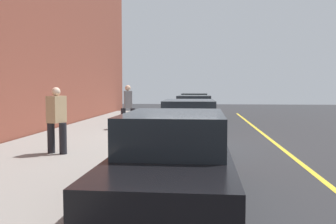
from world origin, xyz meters
TOP-DOWN VIEW (x-y plane):
  - ground_plane at (0.00, 0.00)m, footprint 56.00×56.00m
  - sidewalk at (0.00, -3.30)m, footprint 28.00×4.60m
  - lane_stripe_centre at (0.00, 3.20)m, footprint 28.00×0.14m
  - snow_bank_curb at (5.14, -0.70)m, footprint 5.30×0.56m
  - parked_car_green at (-10.68, 0.21)m, footprint 4.35×1.94m
  - parked_car_silver at (-5.04, 0.31)m, footprint 4.59×1.93m
  - parked_car_white at (1.20, 0.29)m, footprint 4.61×1.96m
  - parked_car_black at (6.93, 0.24)m, footprint 4.65×1.93m
  - pedestrian_tan_coat at (3.37, -3.16)m, footprint 0.55×0.57m
  - pedestrian_grey_coat at (-2.58, -2.45)m, footprint 0.57×0.60m

SIDE VIEW (x-z plane):
  - ground_plane at x=0.00m, z-range 0.00..0.00m
  - lane_stripe_centre at x=0.00m, z-range 0.00..0.01m
  - sidewalk at x=0.00m, z-range 0.00..0.15m
  - snow_bank_curb at x=5.14m, z-range 0.00..0.22m
  - parked_car_green at x=-10.68m, z-range 0.00..1.51m
  - parked_car_silver at x=-5.04m, z-range 0.00..1.51m
  - parked_car_white at x=1.20m, z-range 0.00..1.51m
  - parked_car_black at x=6.93m, z-range 0.00..1.51m
  - pedestrian_tan_coat at x=3.37m, z-range 0.21..1.99m
  - pedestrian_grey_coat at x=-2.58m, z-range 0.21..2.07m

